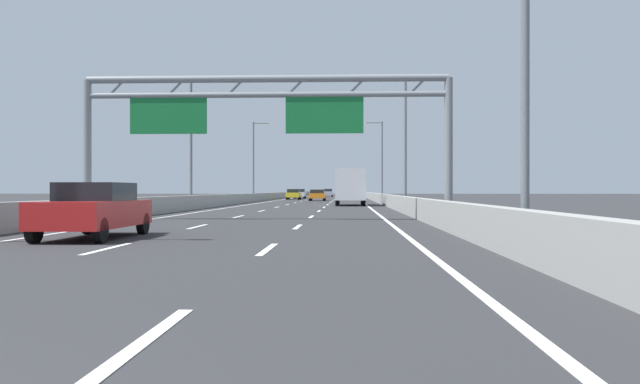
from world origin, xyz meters
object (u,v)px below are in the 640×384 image
Objects in this scene: streetlamp_left_mid at (194,133)px; streetlamp_right_far at (380,156)px; orange_car at (317,195)px; yellow_car at (294,194)px; streetlamp_right_near at (515,15)px; white_car at (300,194)px; streetlamp_right_mid at (402,133)px; streetlamp_left_far at (255,156)px; silver_car at (328,193)px; red_car at (94,210)px; sign_gantry at (261,110)px; box_truck at (350,186)px.

streetlamp_left_mid and streetlamp_right_far have the same top height.
yellow_car is (-3.75, 10.40, 0.03)m from orange_car.
streetlamp_right_near is 2.15× the size of white_car.
streetlamp_right_mid is at bearing -77.34° from orange_car.
streetlamp_right_near is at bearing -83.45° from orange_car.
streetlamp_right_mid reaches higher than white_car.
streetlamp_left_far is 2.03× the size of orange_car.
silver_car is at bearing 95.34° from streetlamp_right_mid.
streetlamp_left_far is 62.02m from red_car.
orange_car is at bearing -80.47° from white_car.
sign_gantry is at bearing -81.83° from streetlamp_left_far.
streetlamp_left_mid is 2.29× the size of silver_car.
sign_gantry reaches higher than silver_car.
sign_gantry is 12.26m from red_car.
streetlamp_right_mid is 57.07m from white_car.
yellow_car is (-3.61, 62.44, -4.07)m from sign_gantry.
silver_car reaches higher than yellow_car.
streetlamp_right_far is 2.03× the size of orange_car.
streetlamp_left_far is (-14.93, 64.03, 0.00)m from streetlamp_right_near.
streetlamp_right_mid reaches higher than red_car.
streetlamp_left_far reaches higher than white_car.
yellow_car is at bearing 90.34° from red_car.
streetlamp_right_mid is 32.02m from streetlamp_right_far.
white_car is (-11.26, 55.75, -4.64)m from streetlamp_right_mid.
streetlamp_left_far reaches higher than orange_car.
white_car is (-11.26, 23.74, -4.64)m from streetlamp_right_far.
sign_gantry is 3.69× the size of white_car.
sign_gantry is 19.94m from streetlamp_left_mid.
sign_gantry is at bearing 119.67° from streetlamp_right_near.
streetlamp_left_mid is at bearing -140.12° from box_truck.
streetlamp_left_far is 13.26m from yellow_car.
streetlamp_left_far is (-7.26, 50.57, 0.58)m from sign_gantry.
box_truck is (3.89, -24.04, 0.98)m from orange_car.
streetlamp_left_mid is 2.24× the size of yellow_car.
streetlamp_right_near is at bearing -60.33° from sign_gantry.
streetlamp_left_far is 2.24× the size of yellow_car.
box_truck is at bearing 111.07° from streetlamp_right_mid.
streetlamp_left_far and streetlamp_right_far have the same top height.
streetlamp_left_far is 2.08× the size of red_car.
streetlamp_right_far is 1.22× the size of box_truck.
streetlamp_left_mid is at bearing 115.00° from streetlamp_right_near.
red_car is 39.80m from box_truck.
streetlamp_right_near and streetlamp_right_mid have the same top height.
streetlamp_left_mid and streetlamp_right_mid have the same top height.
streetlamp_left_far is 25.52m from box_truck.
streetlamp_left_far is (-14.93, 32.02, 0.00)m from streetlamp_right_mid.
streetlamp_right_near and streetlamp_left_mid have the same top height.
red_car is at bearing -89.72° from white_car.
streetlamp_right_mid reaches higher than box_truck.
streetlamp_right_mid is 10.77m from box_truck.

